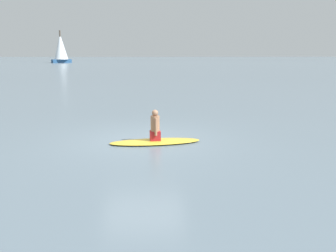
{
  "coord_description": "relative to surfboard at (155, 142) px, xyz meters",
  "views": [
    {
      "loc": [
        10.23,
        0.11,
        2.58
      ],
      "look_at": [
        0.62,
        0.71,
        0.54
      ],
      "focal_mm": 37.36,
      "sensor_mm": 36.0,
      "label": 1
    }
  ],
  "objects": [
    {
      "name": "sailboat_distant",
      "position": [
        -80.6,
        -21.29,
        3.65
      ],
      "size": [
        4.66,
        4.77,
        7.9
      ],
      "rotation": [
        0.0,
        0.0,
        2.17
      ],
      "color": "navy",
      "rests_on": "ground"
    },
    {
      "name": "surfboard",
      "position": [
        0.0,
        0.0,
        0.0
      ],
      "size": [
        1.05,
        2.7,
        0.08
      ],
      "primitive_type": "ellipsoid",
      "rotation": [
        0.0,
        0.0,
        1.68
      ],
      "color": "gold",
      "rests_on": "ground"
    },
    {
      "name": "ground_plane",
      "position": [
        -0.41,
        -0.36,
        -0.04
      ],
      "size": [
        400.0,
        400.0,
        0.0
      ],
      "primitive_type": "plane",
      "color": "slate"
    },
    {
      "name": "person_paddler",
      "position": [
        0.0,
        0.0,
        0.45
      ],
      "size": [
        0.39,
        0.32,
        0.89
      ],
      "rotation": [
        0.0,
        0.0,
        1.68
      ],
      "color": "#A51E23",
      "rests_on": "surfboard"
    }
  ]
}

